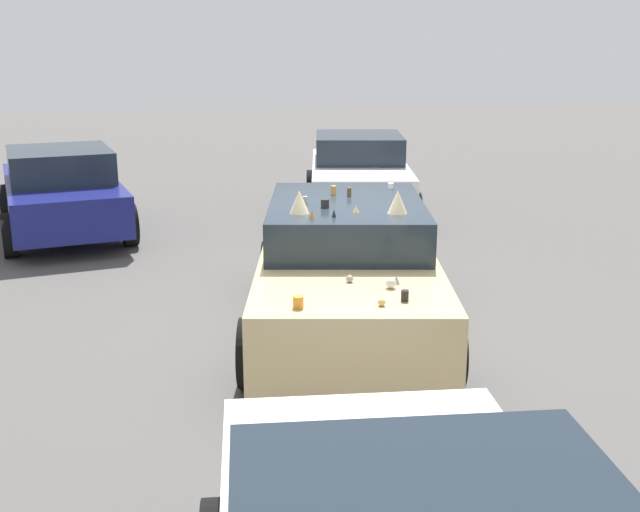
# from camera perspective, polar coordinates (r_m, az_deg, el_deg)

# --- Properties ---
(ground_plane) EXTENTS (60.00, 60.00, 0.00)m
(ground_plane) POSITION_cam_1_polar(r_m,az_deg,el_deg) (8.85, 1.91, -5.52)
(ground_plane) COLOR #514F4C
(art_car_decorated) EXTENTS (4.95, 2.78, 1.70)m
(art_car_decorated) POSITION_cam_1_polar(r_m,az_deg,el_deg) (8.66, 1.95, -0.73)
(art_car_decorated) COLOR #D8BC7F
(art_car_decorated) RESTS_ON ground
(parked_sedan_far_left) EXTENTS (4.20, 2.58, 1.48)m
(parked_sedan_far_left) POSITION_cam_1_polar(r_m,az_deg,el_deg) (14.61, 2.89, 5.90)
(parked_sedan_far_left) COLOR white
(parked_sedan_far_left) RESTS_ON ground
(parked_sedan_behind_right) EXTENTS (4.49, 2.60, 1.46)m
(parked_sedan_behind_right) POSITION_cam_1_polar(r_m,az_deg,el_deg) (13.87, -18.41, 4.55)
(parked_sedan_behind_right) COLOR navy
(parked_sedan_behind_right) RESTS_ON ground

